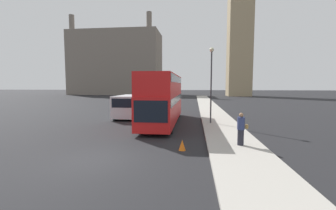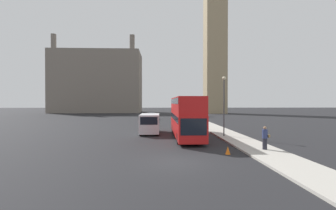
% 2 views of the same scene
% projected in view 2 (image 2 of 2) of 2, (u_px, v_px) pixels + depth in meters
% --- Properties ---
extents(ground_plane, '(300.00, 300.00, 0.00)m').
position_uv_depth(ground_plane, '(178.00, 162.00, 13.88)').
color(ground_plane, black).
extents(sidewalk_strip, '(3.01, 120.00, 0.15)m').
position_uv_depth(sidewalk_strip, '(281.00, 160.00, 14.13)').
color(sidewalk_strip, '#ADA89E').
rests_on(sidewalk_strip, ground_plane).
extents(clock_tower, '(7.39, 7.56, 60.69)m').
position_uv_depth(clock_tower, '(215.00, 23.00, 76.95)').
color(clock_tower, tan).
rests_on(clock_tower, ground_plane).
extents(building_block_distant, '(31.79, 14.70, 27.38)m').
position_uv_depth(building_block_distant, '(98.00, 83.00, 84.38)').
color(building_block_distant, slate).
rests_on(building_block_distant, ground_plane).
extents(red_double_decker_bus, '(2.48, 11.46, 4.21)m').
position_uv_depth(red_double_decker_bus, '(185.00, 115.00, 23.83)').
color(red_double_decker_bus, red).
rests_on(red_double_decker_bus, ground_plane).
extents(white_van, '(2.23, 5.16, 2.30)m').
position_uv_depth(white_van, '(150.00, 123.00, 26.61)').
color(white_van, silver).
rests_on(white_van, ground_plane).
extents(pedestrian, '(0.54, 0.38, 1.73)m').
position_uv_depth(pedestrian, '(265.00, 138.00, 16.85)').
color(pedestrian, '#23232D').
rests_on(pedestrian, sidewalk_strip).
extents(street_lamp, '(0.36, 0.36, 6.29)m').
position_uv_depth(street_lamp, '(224.00, 97.00, 23.74)').
color(street_lamp, '#38383D').
rests_on(street_lamp, sidewalk_strip).
extents(parked_sedan, '(1.78, 4.47, 1.48)m').
position_uv_depth(parked_sedan, '(151.00, 116.00, 49.44)').
color(parked_sedan, black).
rests_on(parked_sedan, ground_plane).
extents(traffic_cone, '(0.36, 0.36, 0.55)m').
position_uv_depth(traffic_cone, '(228.00, 150.00, 15.91)').
color(traffic_cone, orange).
rests_on(traffic_cone, ground_plane).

